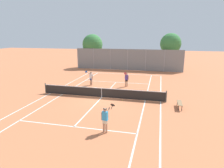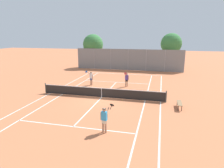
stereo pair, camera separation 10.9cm
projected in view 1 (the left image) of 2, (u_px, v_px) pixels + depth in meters
ground_plane at (102, 97)px, 19.08m from camera, size 120.00×120.00×0.00m
court_line_markings at (102, 97)px, 19.08m from camera, size 11.10×23.90×0.01m
tennis_net at (102, 92)px, 18.95m from camera, size 12.00×0.10×1.07m
player_near_side at (105, 118)px, 12.07m from camera, size 0.78×0.71×1.77m
player_far_left at (91, 77)px, 23.48m from camera, size 0.86×0.67×1.77m
player_far_right at (126, 79)px, 22.80m from camera, size 0.44×0.89×1.77m
loose_tennis_ball_0 at (123, 100)px, 18.21m from camera, size 0.07×0.07×0.07m
loose_tennis_ball_1 at (152, 80)px, 25.96m from camera, size 0.07×0.07×0.07m
courtside_bench at (180, 103)px, 16.26m from camera, size 0.36×1.50×0.47m
back_fence at (128, 60)px, 33.10m from camera, size 17.85×0.08×3.53m
tree_behind_left at (92, 45)px, 35.80m from camera, size 3.60×3.59×5.91m
tree_behind_right at (171, 44)px, 33.14m from camera, size 3.44×3.44×6.07m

